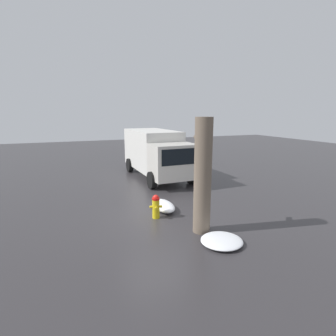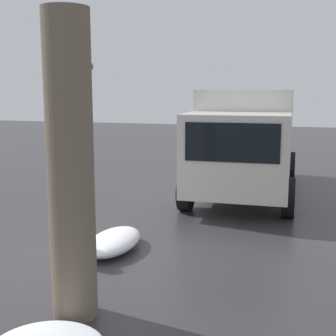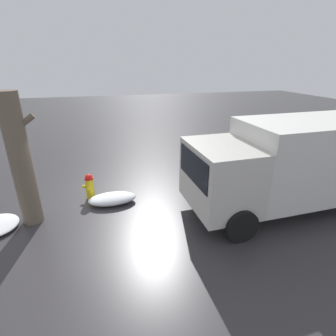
% 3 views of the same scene
% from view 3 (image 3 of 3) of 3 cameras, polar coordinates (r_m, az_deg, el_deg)
% --- Properties ---
extents(ground_plane, '(60.00, 60.00, 0.00)m').
position_cam_3_polar(ground_plane, '(9.54, -16.39, -6.25)').
color(ground_plane, '#333033').
extents(fire_hydrant, '(0.39, 0.48, 0.90)m').
position_cam_3_polar(fire_hydrant, '(9.33, -16.71, -3.75)').
color(fire_hydrant, yellow).
rests_on(fire_hydrant, ground_plane).
extents(tree_trunk, '(0.86, 0.56, 3.74)m').
position_cam_3_polar(tree_trunk, '(8.13, -29.36, 1.25)').
color(tree_trunk, '#6B5B4C').
rests_on(tree_trunk, ground_plane).
extents(delivery_truck, '(6.56, 2.72, 2.81)m').
position_cam_3_polar(delivery_truck, '(8.95, 26.02, 1.29)').
color(delivery_truck, beige).
rests_on(delivery_truck, ground_plane).
extents(snow_pile_curbside, '(1.55, 0.80, 0.33)m').
position_cam_3_polar(snow_pile_curbside, '(8.95, -12.01, -6.54)').
color(snow_pile_curbside, white).
rests_on(snow_pile_curbside, ground_plane).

